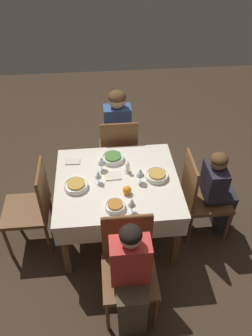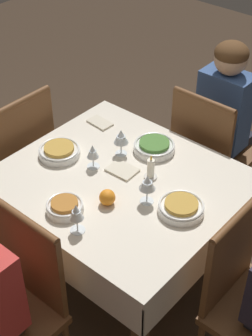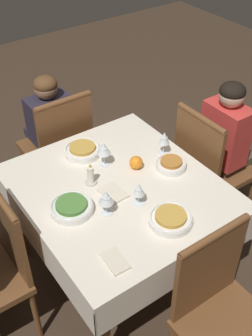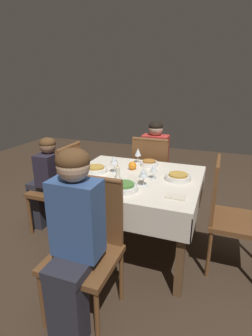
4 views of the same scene
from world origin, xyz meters
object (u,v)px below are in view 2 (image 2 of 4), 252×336
object	(u,v)px
napkin_spare_side	(100,123)
orange_fruit	(107,197)
wine_glass_west	(147,183)
bowl_north	(65,207)
chair_north	(13,302)
bowl_east	(59,151)
napkin_red_folded	(122,170)
wine_glass_south	(121,137)
wine_glass_north	(76,213)
wine_glass_east	(93,152)
chair_south	(210,151)
bowl_south	(154,146)
chair_east	(16,153)
bowl_west	(181,207)
dining_table	(120,193)
chair_west	(251,296)
person_adult_denim	(227,118)
candle_centerpiece	(151,170)

from	to	relation	value
napkin_spare_side	orange_fruit	bearing A→B (deg)	135.79
wine_glass_west	bowl_north	xyz separation A→B (m)	(0.25, 0.30, -0.09)
chair_north	bowl_east	xyz separation A→B (m)	(0.41, -0.70, 0.24)
napkin_red_folded	wine_glass_south	bearing A→B (deg)	-46.65
wine_glass_north	wine_glass_east	size ratio (longest dim) A/B	1.12
chair_south	bowl_north	size ratio (longest dim) A/B	5.38
chair_north	bowl_south	distance (m)	1.09
wine_glass_south	chair_east	bearing A→B (deg)	16.28
bowl_north	bowl_east	bearing A→B (deg)	-40.35
bowl_west	dining_table	bearing A→B (deg)	1.05
chair_east	chair_south	bearing A→B (deg)	131.69
chair_north	dining_table	bearing A→B (deg)	92.38
bowl_south	napkin_red_folded	xyz separation A→B (m)	(0.01, 0.25, -0.02)
wine_glass_south	orange_fruit	distance (m)	0.41
bowl_east	bowl_north	bearing A→B (deg)	139.65
dining_table	chair_east	size ratio (longest dim) A/B	1.21
chair_west	wine_glass_north	world-z (taller)	chair_west
bowl_west	napkin_red_folded	bearing A→B (deg)	-7.26
bowl_south	wine_glass_north	distance (m)	0.72
wine_glass_south	bowl_west	size ratio (longest dim) A/B	0.70
wine_glass_east	chair_south	bearing A→B (deg)	-107.47
wine_glass_south	bowl_north	bearing A→B (deg)	100.48
dining_table	orange_fruit	distance (m)	0.23
bowl_east	chair_north	bearing A→B (deg)	120.41
person_adult_denim	chair_west	bearing A→B (deg)	127.77
bowl_west	wine_glass_east	xyz separation A→B (m)	(0.55, 0.02, 0.07)
wine_glass_south	napkin_spare_side	xyz separation A→B (m)	(0.29, -0.14, -0.10)
bowl_north	wine_glass_north	world-z (taller)	wine_glass_north
chair_east	bowl_south	distance (m)	0.90
bowl_west	candle_centerpiece	xyz separation A→B (m)	(0.26, -0.10, 0.02)
chair_south	dining_table	bearing A→B (deg)	84.75
bowl_south	candle_centerpiece	world-z (taller)	candle_centerpiece
chair_west	bowl_south	xyz separation A→B (m)	(0.83, -0.35, 0.24)
chair_east	wine_glass_north	world-z (taller)	chair_east
candle_centerpiece	napkin_red_folded	xyz separation A→B (m)	(0.14, 0.05, -0.04)
wine_glass_west	wine_glass_east	distance (m)	0.38
chair_south	chair_north	xyz separation A→B (m)	(0.04, 1.51, 0.00)
bowl_north	wine_glass_north	distance (m)	0.17
bowl_south	bowl_north	world-z (taller)	same
chair_west	napkin_red_folded	xyz separation A→B (m)	(0.85, -0.10, 0.22)
chair_north	wine_glass_north	bearing A→B (deg)	80.12
person_adult_denim	wine_glass_south	bearing A→B (deg)	74.71
wine_glass_west	bowl_south	bearing A→B (deg)	-56.79
wine_glass_north	chair_east	bearing A→B (deg)	-21.91
person_adult_denim	wine_glass_south	world-z (taller)	person_adult_denim
person_adult_denim	bowl_south	world-z (taller)	person_adult_denim
chair_east	bowl_east	world-z (taller)	chair_east
wine_glass_west	bowl_east	world-z (taller)	wine_glass_west
bowl_north	napkin_spare_side	world-z (taller)	bowl_north
napkin_spare_side	bowl_north	bearing A→B (deg)	120.31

